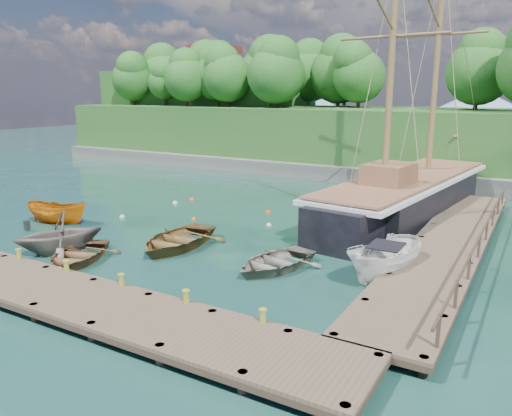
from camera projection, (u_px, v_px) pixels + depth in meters
The scene contains 24 objects.
ground at pixel (170, 254), 23.86m from camera, with size 160.00×160.00×0.00m, color #183D32.
dock_near at pixel (93, 303), 17.32m from camera, with size 20.00×3.20×1.10m.
dock_east at pixel (449, 244), 24.03m from camera, with size 3.20×24.00×1.10m.
bollard_0 at pixel (21, 272), 21.53m from camera, with size 0.26×0.26×0.45m, color olive.
bollard_1 at pixel (68, 285), 20.06m from camera, with size 0.26×0.26×0.45m, color olive.
bollard_2 at pixel (123, 300), 18.59m from camera, with size 0.26×0.26×0.45m, color olive.
bollard_3 at pixel (187, 318), 17.13m from camera, with size 0.26×0.26×0.45m, color olive.
bollard_4 at pixel (263, 340), 15.66m from camera, with size 0.26×0.26×0.45m, color olive.
rowboat_0 at pixel (78, 262), 22.82m from camera, with size 3.04×4.25×0.88m, color brown.
rowboat_1 at pixel (60, 252), 24.14m from camera, with size 3.47×4.02×2.12m, color #6D6159.
rowboat_2 at pixel (177, 247), 24.93m from camera, with size 3.69×5.17×1.07m, color brown.
rowboat_3 at pixel (274, 269), 21.92m from camera, with size 3.11×4.35×0.90m, color #716B5C.
motorboat_orange at pixel (59, 223), 29.42m from camera, with size 1.47×3.90×1.51m, color #CD6C0D.
cabin_boat_white at pixel (384, 278), 20.82m from camera, with size 1.73×4.59×1.77m, color white.
schooner at pixel (406, 199), 31.08m from camera, with size 6.97×26.21×19.00m.
mooring_buoy_0 at pixel (122, 218), 30.75m from camera, with size 0.34×0.34×0.34m, color silver.
mooring_buoy_1 at pixel (194, 220), 30.21m from camera, with size 0.30×0.30×0.30m, color #FA5E00.
mooring_buoy_2 at pixel (212, 232), 27.52m from camera, with size 0.28×0.28×0.28m, color orange.
mooring_buoy_3 at pixel (269, 226), 28.93m from camera, with size 0.29×0.29×0.29m, color silver.
mooring_buoy_4 at pixel (192, 200), 35.69m from camera, with size 0.34×0.34×0.34m, color #DB4519.
mooring_buoy_5 at pixel (268, 213), 31.97m from camera, with size 0.33×0.33×0.33m, color #DE5402.
mooring_buoy_6 at pixel (175, 204), 34.55m from camera, with size 0.36×0.36×0.36m, color silver.
headland at pixel (260, 110), 55.29m from camera, with size 51.00×19.31×12.90m.
distant_ridge at pixel (473, 112), 79.67m from camera, with size 117.00×40.00×10.00m.
Camera 1 is at (15.00, -17.56, 7.62)m, focal length 35.00 mm.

